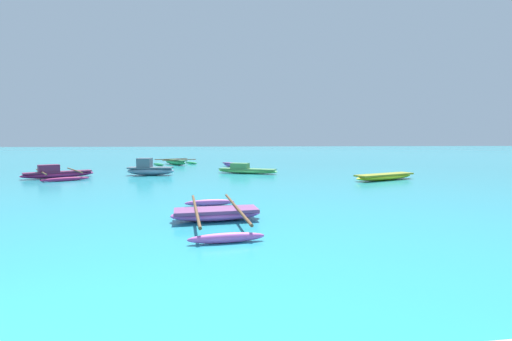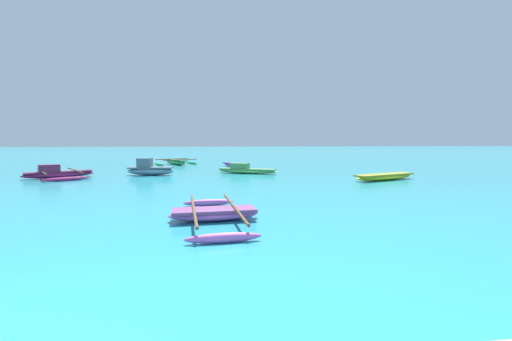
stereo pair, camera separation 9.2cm
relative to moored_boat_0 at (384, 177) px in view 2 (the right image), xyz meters
name	(u,v)px [view 2 (the right image)]	position (x,y,z in m)	size (l,w,h in m)	color
moored_boat_0	(384,177)	(0.00, 0.00, 0.00)	(3.94, 2.20, 0.32)	yellow
moored_boat_1	(176,162)	(-11.86, 12.90, 0.04)	(3.78, 3.40, 0.48)	#33A95B
moored_boat_2	(235,165)	(-7.12, 9.58, 0.00)	(1.84, 2.57, 0.32)	#9B5AC1
moored_boat_3	(57,173)	(-17.19, 3.26, 0.06)	(4.03, 4.70, 0.74)	#A12360
moored_boat_4	(246,170)	(-6.72, 4.46, 0.04)	(3.79, 2.33, 0.64)	#74E46C
moored_boat_5	(150,169)	(-12.45, 4.13, 0.17)	(2.81, 1.13, 1.00)	#7792AC
moored_boat_6	(214,214)	(-8.74, -7.89, -0.02)	(2.34, 4.29, 0.35)	#C55BBC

